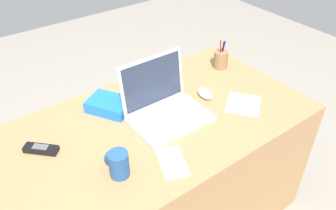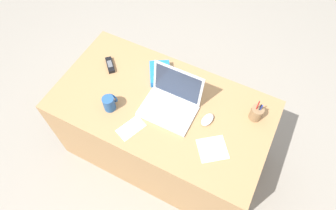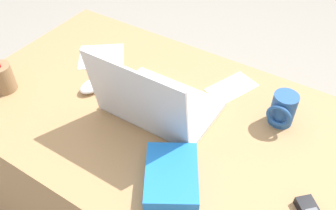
# 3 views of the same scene
# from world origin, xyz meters

# --- Properties ---
(desk) EXTENTS (1.44, 0.78, 0.71)m
(desk) POSITION_xyz_m (0.00, 0.00, 0.35)
(desk) COLOR #A87C4F
(desk) RESTS_ON ground
(laptop) EXTENTS (0.34, 0.28, 0.26)m
(laptop) POSITION_xyz_m (0.06, 0.01, 0.76)
(laptop) COLOR silver
(laptop) RESTS_ON desk
(computer_mouse) EXTENTS (0.08, 0.11, 0.03)m
(computer_mouse) POSITION_xyz_m (0.31, 0.02, 0.72)
(computer_mouse) COLOR white
(computer_mouse) RESTS_ON desk
(coffee_mug_white) EXTENTS (0.08, 0.09, 0.11)m
(coffee_mug_white) POSITION_xyz_m (-0.28, -0.17, 0.76)
(coffee_mug_white) COLOR #26518C
(coffee_mug_white) RESTS_ON desk
(pen_holder) EXTENTS (0.08, 0.08, 0.17)m
(pen_holder) POSITION_xyz_m (0.57, 0.18, 0.76)
(pen_holder) COLOR olive
(pen_holder) RESTS_ON desk
(snack_bag) EXTENTS (0.22, 0.23, 0.05)m
(snack_bag) POSITION_xyz_m (-0.12, 0.20, 0.73)
(snack_bag) COLOR blue
(snack_bag) RESTS_ON desk
(paper_note_near_laptop) EXTENTS (0.23, 0.22, 0.00)m
(paper_note_near_laptop) POSITION_xyz_m (0.42, -0.14, 0.71)
(paper_note_near_laptop) COLOR white
(paper_note_near_laptop) RESTS_ON desk
(paper_note_left) EXTENTS (0.15, 0.19, 0.00)m
(paper_note_left) POSITION_xyz_m (-0.09, -0.24, 0.71)
(paper_note_left) COLOR white
(paper_note_left) RESTS_ON desk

